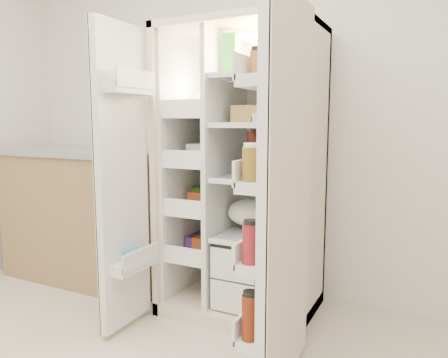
% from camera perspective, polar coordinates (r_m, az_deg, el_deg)
% --- Properties ---
extents(wall_back, '(4.00, 0.02, 2.70)m').
position_cam_1_polar(wall_back, '(3.08, 3.73, 10.12)').
color(wall_back, silver).
rests_on(wall_back, floor).
extents(refrigerator, '(0.92, 0.70, 1.80)m').
position_cam_1_polar(refrigerator, '(2.75, 3.18, -2.27)').
color(refrigerator, beige).
rests_on(refrigerator, floor).
extents(freezer_door, '(0.15, 0.40, 1.72)m').
position_cam_1_polar(freezer_door, '(2.48, -13.45, -0.09)').
color(freezer_door, silver).
rests_on(freezer_door, floor).
extents(fridge_door, '(0.17, 0.58, 1.72)m').
position_cam_1_polar(fridge_door, '(1.92, 7.75, -2.82)').
color(fridge_door, silver).
rests_on(fridge_door, floor).
extents(kitchen_counter, '(1.40, 0.74, 1.01)m').
position_cam_1_polar(kitchen_counter, '(3.49, -16.74, -4.37)').
color(kitchen_counter, '#9B734D').
rests_on(kitchen_counter, floor).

